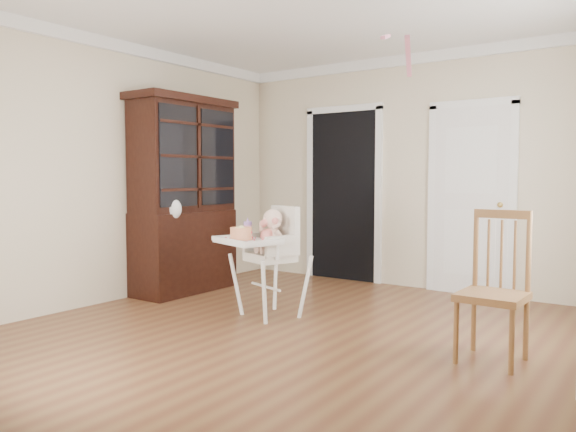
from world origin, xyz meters
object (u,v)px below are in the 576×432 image
Objects in this scene: high_chair at (270,247)px; sippy_cup at (248,229)px; dining_chair at (494,291)px; china_cabinet at (184,195)px; cake at (241,234)px.

sippy_cup is (-0.23, -0.04, 0.16)m from high_chair.
china_cabinet is at bearing 173.91° from dining_chair.
sippy_cup is at bearing 179.82° from dining_chair.
china_cabinet is (-1.25, 0.40, 0.28)m from sippy_cup.
sippy_cup is (-0.10, 0.22, 0.02)m from cake.
high_chair is at bearing 178.60° from dining_chair.
cake is 1.35× the size of sippy_cup.
high_chair is 5.51× the size of sippy_cup.
cake is 0.24m from sippy_cup.
high_chair is at bearing 9.32° from sippy_cup.
sippy_cup reaches higher than cake.
high_chair is at bearing -13.78° from china_cabinet.
sippy_cup is 2.29m from dining_chair.
china_cabinet reaches higher than cake.
dining_chair is at bearing -1.56° from sippy_cup.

